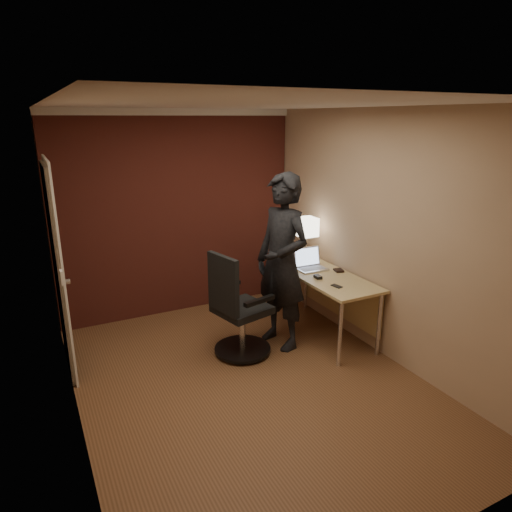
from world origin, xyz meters
The scene contains 9 objects.
room centered at (-0.27, 1.54, 1.37)m, with size 4.00×4.00×4.00m.
desk centered at (1.25, 0.55, 0.60)m, with size 0.60×1.50×0.73m.
desk_lamp centered at (1.27, 1.03, 1.15)m, with size 0.22×0.22×0.54m.
laptop centered at (1.16, 0.77, 0.79)m, with size 0.34×0.27×0.23m.
mouse centered at (1.05, 0.44, 0.75)m, with size 0.06×0.10×0.03m, color black.
phone centered at (1.08, 0.14, 0.73)m, with size 0.06×0.12×0.01m, color black.
wallet centered at (1.39, 0.53, 0.74)m, with size 0.09×0.11×0.02m, color black.
office_chair centered at (0.12, 0.52, 0.49)m, with size 0.60×0.67×1.10m.
person centered at (0.65, 0.54, 0.94)m, with size 0.69×0.45×1.88m, color black.
Camera 1 is at (-1.67, -3.39, 2.40)m, focal length 32.00 mm.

